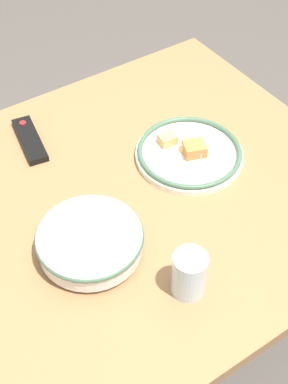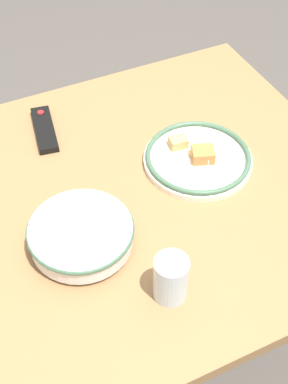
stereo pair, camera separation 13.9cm
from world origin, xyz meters
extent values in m
plane|color=#4C4742|center=(0.00, 0.00, 0.00)|extent=(8.00, 8.00, 0.00)
cube|color=olive|center=(0.00, 0.00, 0.69)|extent=(1.13, 1.05, 0.04)
cylinder|color=olive|center=(0.49, 0.45, 0.33)|extent=(0.06, 0.06, 0.67)
cylinder|color=silver|center=(-0.23, -0.11, 0.71)|extent=(0.11, 0.11, 0.01)
cylinder|color=silver|center=(-0.23, -0.11, 0.75)|extent=(0.25, 0.25, 0.05)
cylinder|color=#B75B23|center=(-0.23, -0.11, 0.74)|extent=(0.23, 0.23, 0.05)
torus|color=#42664C|center=(-0.23, -0.11, 0.77)|extent=(0.26, 0.26, 0.01)
cylinder|color=silver|center=(0.16, 0.03, 0.72)|extent=(0.31, 0.31, 0.02)
torus|color=#42664C|center=(0.16, 0.03, 0.73)|extent=(0.30, 0.30, 0.01)
cube|color=#B2753D|center=(0.17, 0.02, 0.74)|extent=(0.08, 0.07, 0.03)
cube|color=silver|center=(0.18, 0.01, 0.73)|extent=(0.04, 0.04, 0.02)
cube|color=#B2753D|center=(0.19, 0.01, 0.73)|extent=(0.03, 0.04, 0.02)
cube|color=tan|center=(0.14, 0.09, 0.74)|extent=(0.05, 0.05, 0.03)
cube|color=tan|center=(0.17, 0.03, 0.74)|extent=(0.06, 0.06, 0.03)
cube|color=black|center=(-0.19, 0.34, 0.72)|extent=(0.09, 0.21, 0.02)
cylinder|color=red|center=(-0.17, 0.41, 0.73)|extent=(0.02, 0.02, 0.00)
cylinder|color=silver|center=(-0.10, -0.32, 0.77)|extent=(0.08, 0.08, 0.12)
camera|label=1|loc=(-0.56, -0.82, 1.76)|focal=50.00mm
camera|label=2|loc=(-0.44, -0.89, 1.76)|focal=50.00mm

